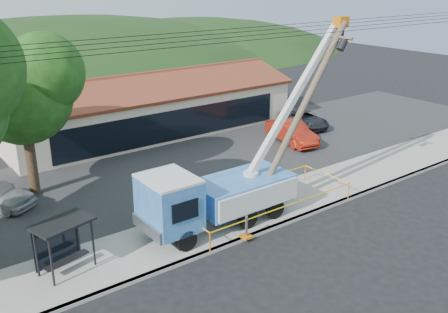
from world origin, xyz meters
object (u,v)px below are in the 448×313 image
bus_shelter (61,234)px  car_red (291,144)px  car_dark (304,128)px  leaning_pole (302,110)px  utility_truck (216,193)px

bus_shelter → car_red: (19.13, 6.53, -1.77)m
bus_shelter → car_red: bearing=4.4°
bus_shelter → car_dark: 24.47m
bus_shelter → car_dark: size_ratio=0.56×
car_red → car_dark: size_ratio=1.04×
leaning_pole → car_red: leaning_pole is taller
leaning_pole → car_dark: (10.51, 9.89, -5.20)m
leaning_pole → car_red: size_ratio=1.94×
leaning_pole → bus_shelter: 12.76m
leaning_pole → car_red: bearing=47.7°
utility_truck → leaning_pole: (5.00, -0.46, 3.36)m
leaning_pole → car_red: (6.89, 7.56, -5.20)m
utility_truck → leaning_pole: size_ratio=1.26×
bus_shelter → car_red: bus_shelter is taller
utility_truck → car_red: bearing=30.8°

